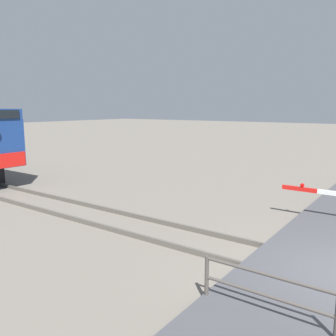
{
  "coord_description": "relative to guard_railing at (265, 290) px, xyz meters",
  "views": [
    {
      "loc": [
        -8.17,
        -0.75,
        3.76
      ],
      "look_at": [
        0.98,
        5.81,
        1.83
      ],
      "focal_mm": 38.09,
      "sensor_mm": 36.0,
      "label": 1
    }
  ],
  "objects": [
    {
      "name": "guard_railing",
      "position": [
        0.0,
        0.0,
        0.0
      ],
      "size": [
        0.08,
        2.4,
        0.95
      ],
      "color": "#4C4742",
      "rests_on": "ground_plane"
    }
  ]
}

